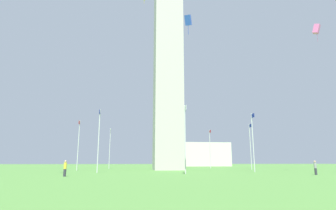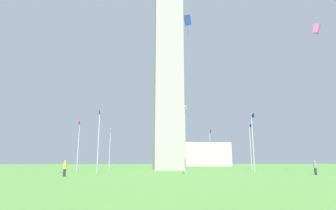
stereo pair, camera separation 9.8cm
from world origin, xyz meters
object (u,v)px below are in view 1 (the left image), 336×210
object	(u,v)px
person_gray_shirt	(315,168)
person_yellow_shirt	(65,168)
flagpole_w	(78,143)
distant_building	(201,155)
obelisk_monument	(168,46)
flagpole_sw	(110,146)
kite_pink_box	(316,29)
flagpole_se	(210,147)
flagpole_e	(250,144)
flagpole_s	(159,148)
flagpole_ne	(253,140)
flagpole_n	(185,136)
flagpole_nw	(99,138)
kite_blue_box	(188,20)

from	to	relation	value
person_gray_shirt	person_yellow_shirt	bearing A→B (deg)	69.59
flagpole_w	person_gray_shirt	xyz separation A→B (m)	(21.81, 32.07, -4.17)
flagpole_w	person_gray_shirt	size ratio (longest dim) A/B	5.41
distant_building	person_gray_shirt	bearing A→B (deg)	-2.86
obelisk_monument	flagpole_sw	size ratio (longest dim) A/B	5.49
kite_pink_box	flagpole_se	bearing A→B (deg)	-162.44
flagpole_se	distant_building	bearing A→B (deg)	169.05
obelisk_monument	flagpole_e	size ratio (longest dim) A/B	5.49
flagpole_s	flagpole_e	bearing A→B (deg)	45.00
flagpole_ne	flagpole_e	bearing A→B (deg)	157.50
flagpole_se	kite_pink_box	distance (m)	34.93
flagpole_se	flagpole_ne	bearing A→B (deg)	-0.00
flagpole_n	person_gray_shirt	distance (m)	16.49
flagpole_n	person_yellow_shirt	world-z (taller)	flagpole_n
flagpole_s	flagpole_nw	world-z (taller)	same
flagpole_se	flagpole_s	xyz separation A→B (m)	(-4.95, -11.95, 0.00)
flagpole_e	flagpole_se	xyz separation A→B (m)	(-11.95, -4.95, 0.00)
obelisk_monument	flagpole_n	world-z (taller)	obelisk_monument
flagpole_n	flagpole_w	bearing A→B (deg)	-135.00
flagpole_se	flagpole_w	distance (m)	31.22
flagpole_s	kite_pink_box	size ratio (longest dim) A/B	3.10
flagpole_nw	kite_blue_box	xyz separation A→B (m)	(15.52, 10.28, 11.16)
person_yellow_shirt	kite_pink_box	distance (m)	41.53
flagpole_s	kite_pink_box	xyz separation A→B (m)	(34.05, 21.16, 16.98)
flagpole_w	person_yellow_shirt	xyz separation A→B (m)	(21.44, 2.56, -4.16)
flagpole_sw	flagpole_se	bearing A→B (deg)	90.00
flagpole_w	distant_building	xyz separation A→B (m)	(-46.17, 35.46, -1.02)
flagpole_e	person_gray_shirt	distance (m)	22.27
obelisk_monument	kite_pink_box	world-z (taller)	obelisk_monument
flagpole_ne	distant_building	bearing A→B (deg)	173.50
kite_blue_box	kite_pink_box	distance (m)	25.72
kite_blue_box	flagpole_se	bearing A→B (deg)	160.94
flagpole_ne	flagpole_sw	size ratio (longest dim) A/B	1.00
flagpole_w	kite_blue_box	size ratio (longest dim) A/B	4.16
flagpole_n	flagpole_e	world-z (taller)	same
flagpole_w	kite_blue_box	world-z (taller)	kite_blue_box
flagpole_sw	flagpole_n	bearing A→B (deg)	22.50
flagpole_n	flagpole_sw	world-z (taller)	same
flagpole_e	person_yellow_shirt	size ratio (longest dim) A/B	5.35
flagpole_ne	flagpole_nw	size ratio (longest dim) A/B	1.00
flagpole_se	flagpole_sw	distance (m)	23.89
flagpole_e	flagpole_se	distance (m)	12.93
flagpole_s	flagpole_n	bearing A→B (deg)	-0.00
flagpole_ne	distant_building	distance (m)	58.50
flagpole_s	flagpole_w	distance (m)	23.89
flagpole_se	flagpole_n	bearing A→B (deg)	-22.50
flagpole_s	obelisk_monument	bearing A→B (deg)	-0.00
obelisk_monument	flagpole_s	distance (m)	26.40
kite_blue_box	obelisk_monument	bearing A→B (deg)	176.53
flagpole_w	person_gray_shirt	bearing A→B (deg)	55.78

